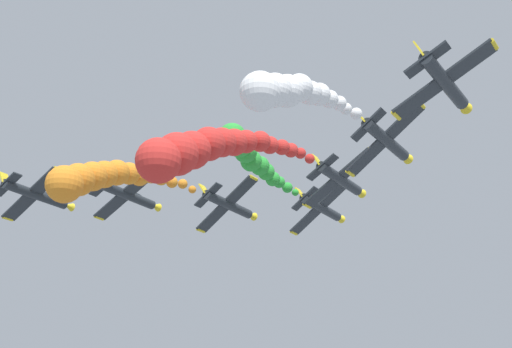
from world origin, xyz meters
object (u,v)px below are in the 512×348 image
(airplane_right_inner, at_px, (341,179))
(airplane_left_outer, at_px, (128,195))
(airplane_high_slot, at_px, (445,82))
(airplane_left_inner, at_px, (229,205))
(airplane_trailing, at_px, (37,195))
(airplane_lead, at_px, (322,208))
(airplane_right_outer, at_px, (387,141))

(airplane_right_inner, xyz_separation_m, airplane_left_outer, (-24.74, -6.55, 0.88))
(airplane_right_inner, height_order, airplane_high_slot, airplane_right_inner)
(airplane_left_inner, distance_m, airplane_trailing, 22.53)
(airplane_trailing, relative_size, airplane_high_slot, 1.00)
(airplane_left_outer, height_order, airplane_trailing, airplane_left_outer)
(airplane_left_outer, height_order, airplane_high_slot, airplane_left_outer)
(airplane_right_inner, height_order, airplane_left_outer, airplane_left_outer)
(airplane_lead, distance_m, airplane_right_inner, 11.02)
(airplane_right_outer, bearing_deg, airplane_trailing, -170.41)
(airplane_right_inner, relative_size, airplane_high_slot, 1.00)
(airplane_lead, relative_size, airplane_high_slot, 1.00)
(airplane_trailing, bearing_deg, airplane_left_inner, 38.92)
(airplane_lead, relative_size, airplane_left_outer, 1.00)
(airplane_trailing, bearing_deg, airplane_right_inner, 22.50)
(airplane_left_outer, distance_m, airplane_right_outer, 32.88)
(airplane_lead, bearing_deg, airplane_right_inner, -51.83)
(airplane_lead, xyz_separation_m, airplane_right_outer, (14.94, -15.29, -0.11))
(airplane_high_slot, bearing_deg, airplane_lead, 135.01)
(airplane_right_inner, bearing_deg, airplane_left_outer, -165.17)
(airplane_lead, height_order, airplane_left_inner, airplane_lead)
(airplane_left_outer, bearing_deg, airplane_lead, 40.30)
(airplane_right_inner, relative_size, airplane_right_outer, 1.00)
(airplane_left_inner, bearing_deg, airplane_lead, 44.03)
(airplane_left_inner, height_order, airplane_trailing, airplane_trailing)
(airplane_left_outer, xyz_separation_m, airplane_high_slot, (41.23, -8.08, -0.51))
(airplane_lead, height_order, airplane_right_inner, airplane_lead)
(airplane_right_inner, bearing_deg, airplane_trailing, -157.50)
(airplane_lead, distance_m, airplane_trailing, 34.04)
(airplane_right_outer, xyz_separation_m, airplane_trailing, (-40.77, -6.89, 0.17))
(airplane_left_outer, distance_m, airplane_trailing, 10.54)
(airplane_right_inner, relative_size, airplane_trailing, 1.00)
(airplane_left_outer, bearing_deg, airplane_high_slot, -11.09)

